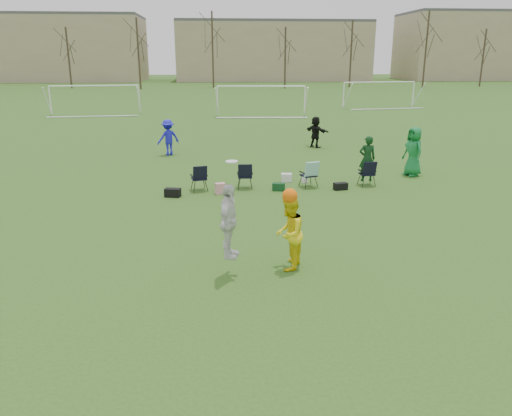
{
  "coord_description": "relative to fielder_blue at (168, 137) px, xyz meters",
  "views": [
    {
      "loc": [
        0.12,
        -10.19,
        4.79
      ],
      "look_at": [
        1.07,
        1.37,
        1.25
      ],
      "focal_mm": 35.0,
      "sensor_mm": 36.0,
      "label": 1
    }
  ],
  "objects": [
    {
      "name": "goal_right",
      "position": [
        18.24,
        23.02,
        1.04
      ],
      "size": [
        7.35,
        1.14,
        2.46
      ],
      "rotation": [
        0.0,
        0.0,
        0.14
      ],
      "color": "white",
      "rests_on": "ground"
    },
    {
      "name": "goal_mid",
      "position": [
        6.24,
        17.02,
        1.04
      ],
      "size": [
        7.4,
        0.63,
        2.46
      ],
      "rotation": [
        0.0,
        0.0,
        -0.07
      ],
      "color": "white",
      "rests_on": "ground"
    },
    {
      "name": "goal_left",
      "position": [
        -7.76,
        19.02,
        1.04
      ],
      "size": [
        7.39,
        0.76,
        2.46
      ],
      "rotation": [
        0.0,
        0.0,
        0.09
      ],
      "color": "white",
      "rests_on": "ground"
    },
    {
      "name": "tree_line",
      "position": [
        2.48,
        54.86,
        4.2
      ],
      "size": [
        110.28,
        3.28,
        11.4
      ],
      "color": "#382B21",
      "rests_on": "ground"
    },
    {
      "name": "sideline_setup",
      "position": [
        5.47,
        -6.91,
        -0.32
      ],
      "size": [
        7.98,
        2.28,
        1.9
      ],
      "color": "#0E3315",
      "rests_on": "ground"
    },
    {
      "name": "ground",
      "position": [
        2.24,
        -14.98,
        -0.89
      ],
      "size": [
        260.0,
        260.0,
        0.0
      ],
      "primitive_type": "plane",
      "color": "#2F551A",
      "rests_on": "ground"
    },
    {
      "name": "building_row",
      "position": [
        8.97,
        81.02,
        5.1
      ],
      "size": [
        126.0,
        16.0,
        13.0
      ],
      "color": "tan",
      "rests_on": "ground"
    },
    {
      "name": "fielder_green_far",
      "position": [
        10.51,
        -5.38,
        0.13
      ],
      "size": [
        0.93,
        1.15,
        2.03
      ],
      "primitive_type": "imported",
      "rotation": [
        0.0,
        0.0,
        -1.24
      ],
      "color": "#147435",
      "rests_on": "ground"
    },
    {
      "name": "fielder_blue",
      "position": [
        0.0,
        0.0,
        0.0
      ],
      "size": [
        1.32,
        1.15,
        1.78
      ],
      "primitive_type": "imported",
      "rotation": [
        0.0,
        0.0,
        3.67
      ],
      "color": "#1B1BCC",
      "rests_on": "ground"
    },
    {
      "name": "fielder_black",
      "position": [
        7.81,
        1.64,
        -0.05
      ],
      "size": [
        1.31,
        1.55,
        1.68
      ],
      "primitive_type": "imported",
      "rotation": [
        0.0,
        0.0,
        2.2
      ],
      "color": "black",
      "rests_on": "ground"
    },
    {
      "name": "center_contest",
      "position": [
        3.44,
        -14.58,
        0.18
      ],
      "size": [
        2.19,
        1.39,
        2.65
      ],
      "color": "white",
      "rests_on": "ground"
    }
  ]
}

